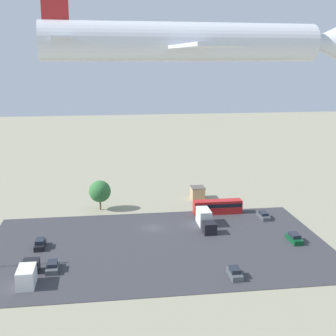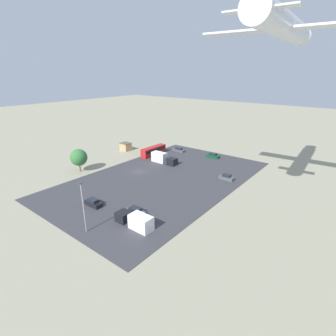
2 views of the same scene
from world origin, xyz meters
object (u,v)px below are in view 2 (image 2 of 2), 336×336
at_px(parked_car_3, 135,211).
at_px(airplane, 285,26).
at_px(parked_car_0, 179,150).
at_px(parked_car_2, 227,177).
at_px(parked_car_4, 93,203).
at_px(shed_building, 126,147).
at_px(parked_truck_0, 163,158).
at_px(parked_truck_1, 136,221).
at_px(bus, 153,151).
at_px(parked_car_1, 213,156).

height_order(parked_car_3, airplane, airplane).
relative_size(parked_car_0, parked_car_2, 1.15).
xyz_separation_m(parked_car_3, parked_car_4, (3.20, -9.87, 0.08)).
distance_m(shed_building, airplane, 66.64).
bearing_deg(shed_building, parked_truck_0, 82.93).
bearing_deg(parked_car_0, shed_building, 123.57).
xyz_separation_m(parked_car_3, parked_truck_1, (3.36, 3.53, 0.69)).
xyz_separation_m(parked_car_0, parked_truck_1, (46.15, 23.38, 0.70)).
height_order(bus, parked_car_1, bus).
height_order(bus, parked_car_0, bus).
height_order(bus, parked_car_2, bus).
bearing_deg(airplane, parked_car_2, 140.54).
distance_m(parked_car_1, parked_car_4, 47.44).
bearing_deg(bus, parked_car_3, -54.03).
relative_size(parked_car_2, parked_truck_0, 0.44).
bearing_deg(airplane, parked_car_0, 145.62).
xyz_separation_m(shed_building, parked_car_0, (-11.15, 16.80, -0.81)).
height_order(parked_truck_0, airplane, airplane).
height_order(parked_truck_1, airplane, airplane).
xyz_separation_m(parked_car_2, parked_car_4, (32.04, -16.43, 0.03)).
height_order(parked_car_2, parked_truck_0, parked_truck_0).
bearing_deg(parked_car_2, parked_truck_0, -90.69).
bearing_deg(bus, parked_truck_0, -29.50).
bearing_deg(parked_truck_0, parked_car_1, 145.73).
bearing_deg(parked_car_0, parked_car_1, -84.51).
bearing_deg(parked_car_3, parked_car_2, 167.17).
bearing_deg(shed_building, parked_car_0, 123.57).
bearing_deg(parked_truck_0, parked_truck_1, 31.52).
xyz_separation_m(shed_building, parked_truck_1, (35.00, 40.19, -0.10)).
height_order(shed_building, parked_car_0, shed_building).
height_order(bus, parked_car_3, bus).
relative_size(parked_truck_1, airplane, 0.24).
distance_m(parked_car_2, parked_truck_1, 32.36).
distance_m(parked_car_0, airplane, 57.34).
relative_size(bus, parked_truck_1, 1.31).
relative_size(parked_car_1, parked_car_3, 1.04).
distance_m(parked_car_4, parked_truck_1, 13.41).
bearing_deg(parked_car_4, parked_car_3, 107.95).
bearing_deg(parked_car_0, airplane, -120.48).
xyz_separation_m(parked_car_1, parked_car_3, (44.11, 6.18, -0.07)).
xyz_separation_m(parked_car_0, parked_truck_0, (13.66, 3.46, 0.89)).
distance_m(parked_car_3, airplane, 44.55).
height_order(shed_building, airplane, airplane).
height_order(parked_car_1, parked_car_4, parked_car_4).
xyz_separation_m(parked_truck_1, airplane, (-23.10, 15.78, 34.27)).
bearing_deg(airplane, parked_car_1, 132.40).
bearing_deg(parked_car_4, parked_car_0, -167.75).
bearing_deg(parked_car_2, airplane, 54.44).
bearing_deg(parked_car_2, parked_car_0, -117.82).
bearing_deg(parked_car_1, parked_car_0, -84.51).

